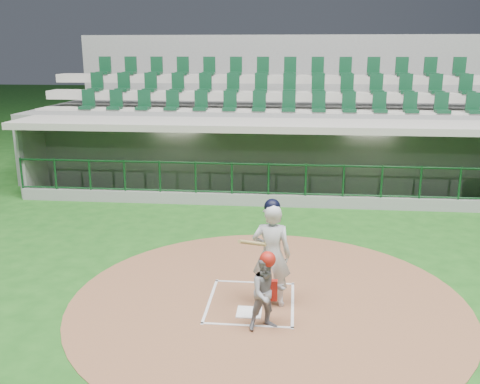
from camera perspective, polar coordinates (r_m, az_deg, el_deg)
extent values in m
plane|color=#184C15|center=(10.14, 1.32, -10.99)|extent=(120.00, 120.00, 0.00)
cylinder|color=brown|center=(9.94, 2.98, -11.53)|extent=(7.20, 7.20, 0.01)
cube|color=white|center=(9.51, 0.98, -12.71)|extent=(0.43, 0.43, 0.02)
cube|color=white|center=(9.95, -3.22, -11.45)|extent=(0.05, 1.80, 0.01)
cube|color=white|center=(9.84, 5.63, -11.80)|extent=(0.05, 1.80, 0.01)
cube|color=silver|center=(10.63, 1.55, -9.62)|extent=(1.55, 0.05, 0.01)
cube|color=silver|center=(9.11, 0.73, -14.04)|extent=(1.55, 0.05, 0.01)
cube|color=slate|center=(17.34, 3.25, -1.81)|extent=(15.00, 3.00, 0.10)
cube|color=gray|center=(18.56, 3.54, 3.75)|extent=(15.00, 0.20, 2.70)
cube|color=#BEB6A8|center=(18.39, 3.54, 4.44)|extent=(13.50, 0.04, 0.90)
cube|color=gray|center=(18.85, -20.13, 3.04)|extent=(0.20, 3.00, 2.70)
cube|color=#9C988D|center=(16.50, 3.36, 7.46)|extent=(15.40, 3.50, 0.20)
cube|color=gray|center=(15.66, 3.03, -0.98)|extent=(15.00, 0.15, 0.40)
cube|color=black|center=(15.30, 3.11, 4.70)|extent=(15.00, 0.01, 0.95)
cube|color=brown|center=(18.28, 3.41, -0.05)|extent=(12.75, 0.40, 0.45)
cube|color=white|center=(17.15, -6.76, 7.23)|extent=(1.30, 0.35, 0.04)
cube|color=white|center=(16.91, 13.67, 6.80)|extent=(1.30, 0.35, 0.04)
imported|color=maroon|center=(18.77, -12.70, 1.87)|extent=(1.15, 0.80, 1.63)
imported|color=#AC1216|center=(18.34, -4.17, 1.97)|extent=(1.06, 0.69, 1.68)
imported|color=#AF1612|center=(17.91, 8.48, 1.58)|extent=(0.94, 0.73, 1.71)
imported|color=#AB1812|center=(17.95, 15.40, 1.13)|extent=(1.59, 1.06, 1.64)
cube|color=slate|center=(20.13, 3.75, 5.49)|extent=(17.00, 6.50, 2.50)
cube|color=#AAA59A|center=(18.48, 3.63, 8.25)|extent=(16.60, 0.95, 0.30)
cube|color=#A5A195|center=(19.37, 3.77, 10.19)|extent=(16.60, 0.95, 0.30)
cube|color=#A19B91|center=(20.29, 3.90, 11.95)|extent=(16.60, 0.95, 0.30)
cube|color=slate|center=(23.29, 4.12, 10.17)|extent=(17.00, 0.25, 5.05)
imported|color=silver|center=(9.44, 3.38, -6.72)|extent=(0.71, 0.48, 1.88)
sphere|color=black|center=(9.15, 3.46, -1.58)|extent=(0.28, 0.28, 0.28)
cylinder|color=#A78B4C|center=(9.11, 1.76, -5.52)|extent=(0.58, 0.79, 0.39)
imported|color=gray|center=(8.77, 2.92, -10.69)|extent=(0.75, 0.68, 1.26)
sphere|color=#B21D13|center=(8.54, 2.97, -7.19)|extent=(0.26, 0.26, 0.26)
cube|color=#A61A11|center=(8.92, 2.97, -10.39)|extent=(0.32, 0.10, 0.35)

